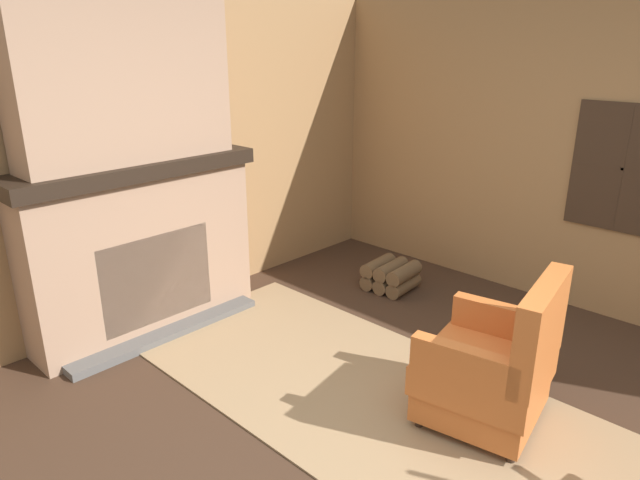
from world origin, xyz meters
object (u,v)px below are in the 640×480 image
firewood_stack (391,275)px  oil_lamp_vase (85,154)px  storage_case (192,143)px  armchair (493,370)px

firewood_stack → oil_lamp_vase: oil_lamp_vase is taller
firewood_stack → storage_case: storage_case is taller
armchair → storage_case: size_ratio=3.66×
oil_lamp_vase → storage_case: oil_lamp_vase is taller
firewood_stack → storage_case: bearing=-126.5°
oil_lamp_vase → armchair: bearing=22.9°
oil_lamp_vase → firewood_stack: bearing=65.8°
armchair → storage_case: bearing=-5.1°
armchair → oil_lamp_vase: 3.00m
firewood_stack → storage_case: (-1.00, -1.35, 1.26)m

